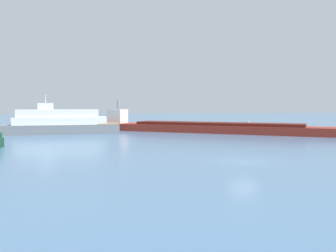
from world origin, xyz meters
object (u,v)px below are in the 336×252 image
Objects in this scene: fishing_skiff at (319,130)px; white_riverboat at (61,123)px; small_motorboat at (247,124)px; cargo_barge at (204,127)px.

white_riverboat is at bearing 171.00° from fishing_skiff.
small_motorboat is 0.28× the size of white_riverboat.
fishing_skiff is 0.23× the size of white_riverboat.
small_motorboat is at bearing 18.75° from white_riverboat.
white_riverboat reaches higher than fishing_skiff.
white_riverboat is (-44.45, -15.09, 1.58)m from small_motorboat.
fishing_skiff is (2.69, -22.55, -0.02)m from small_motorboat.
white_riverboat is at bearing -161.25° from small_motorboat.
small_motorboat is 46.97m from white_riverboat.
small_motorboat is 26.89m from cargo_barge.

